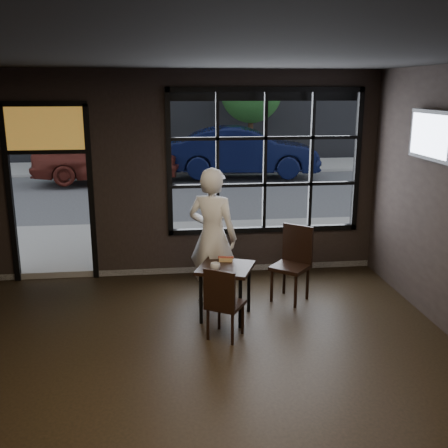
{
  "coord_description": "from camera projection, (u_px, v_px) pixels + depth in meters",
  "views": [
    {
      "loc": [
        -0.39,
        -4.56,
        2.93
      ],
      "look_at": [
        0.4,
        2.2,
        1.15
      ],
      "focal_mm": 42.0,
      "sensor_mm": 36.0,
      "label": 1
    }
  ],
  "objects": [
    {
      "name": "tree_left",
      "position": [
        91.0,
        76.0,
        18.32
      ],
      "size": [
        2.75,
        2.75,
        4.69
      ],
      "color": "#332114",
      "rests_on": "street_asphalt"
    },
    {
      "name": "stained_transom",
      "position": [
        45.0,
        128.0,
        7.7
      ],
      "size": [
        1.2,
        0.06,
        0.7
      ],
      "primitive_type": "cube",
      "color": "orange",
      "rests_on": "ground"
    },
    {
      "name": "floor",
      "position": [
        210.0,
        395.0,
        5.17
      ],
      "size": [
        6.0,
        7.0,
        0.02
      ],
      "primitive_type": "cube",
      "color": "black",
      "rests_on": "ground"
    },
    {
      "name": "window_frame",
      "position": [
        265.0,
        162.0,
        8.21
      ],
      "size": [
        3.06,
        0.12,
        2.28
      ],
      "primitive_type": "cube",
      "color": "black",
      "rests_on": "ground"
    },
    {
      "name": "man",
      "position": [
        213.0,
        237.0,
        7.12
      ],
      "size": [
        0.83,
        0.74,
        1.91
      ],
      "primitive_type": "imported",
      "rotation": [
        0.0,
        0.0,
        2.63
      ],
      "color": "silver",
      "rests_on": "floor"
    },
    {
      "name": "ceiling",
      "position": [
        207.0,
        53.0,
        4.36
      ],
      "size": [
        6.0,
        7.0,
        0.02
      ],
      "primitive_type": "cube",
      "color": "black",
      "rests_on": "ground"
    },
    {
      "name": "tree_right",
      "position": [
        251.0,
        92.0,
        19.43
      ],
      "size": [
        2.3,
        2.3,
        3.92
      ],
      "color": "#332114",
      "rests_on": "street_asphalt"
    },
    {
      "name": "street_asphalt",
      "position": [
        170.0,
        144.0,
        28.23
      ],
      "size": [
        60.0,
        41.0,
        0.04
      ],
      "primitive_type": "cube",
      "color": "#545456",
      "rests_on": "ground"
    },
    {
      "name": "chair_window",
      "position": [
        290.0,
        265.0,
        7.31
      ],
      "size": [
        0.65,
        0.65,
        1.06
      ],
      "primitive_type": "cube",
      "rotation": [
        0.0,
        0.0,
        -0.72
      ],
      "color": "black",
      "rests_on": "floor"
    },
    {
      "name": "hotdog",
      "position": [
        226.0,
        259.0,
        6.89
      ],
      "size": [
        0.21,
        0.11,
        0.06
      ],
      "primitive_type": null,
      "rotation": [
        0.0,
        0.0,
        -0.16
      ],
      "color": "tan",
      "rests_on": "cafe_table"
    },
    {
      "name": "cup",
      "position": [
        215.0,
        267.0,
        6.55
      ],
      "size": [
        0.17,
        0.17,
        0.1
      ],
      "primitive_type": "imported",
      "rotation": [
        0.0,
        0.0,
        -0.47
      ],
      "color": "silver",
      "rests_on": "cafe_table"
    },
    {
      "name": "navy_car",
      "position": [
        243.0,
        151.0,
        17.12
      ],
      "size": [
        4.99,
        2.14,
        1.6
      ],
      "primitive_type": "imported",
      "rotation": [
        0.0,
        0.0,
        1.48
      ],
      "color": "black",
      "rests_on": "street_asphalt"
    },
    {
      "name": "cafe_table",
      "position": [
        225.0,
        292.0,
        6.8
      ],
      "size": [
        0.85,
        0.85,
        0.71
      ],
      "primitive_type": "cube",
      "rotation": [
        0.0,
        0.0,
        -0.37
      ],
      "color": "black",
      "rests_on": "floor"
    },
    {
      "name": "tv",
      "position": [
        433.0,
        135.0,
        6.46
      ],
      "size": [
        0.12,
        1.05,
        0.61
      ],
      "primitive_type": "cube",
      "color": "black",
      "rests_on": "wall_right"
    },
    {
      "name": "maroon_car",
      "position": [
        107.0,
        156.0,
        16.21
      ],
      "size": [
        4.53,
        1.99,
        1.52
      ],
      "primitive_type": "imported",
      "rotation": [
        0.0,
        0.0,
        1.61
      ],
      "color": "#5B1F17",
      "rests_on": "street_asphalt"
    },
    {
      "name": "chair_near",
      "position": [
        226.0,
        302.0,
        6.24
      ],
      "size": [
        0.54,
        0.54,
        0.9
      ],
      "primitive_type": "cube",
      "rotation": [
        0.0,
        0.0,
        2.6
      ],
      "color": "black",
      "rests_on": "floor"
    }
  ]
}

